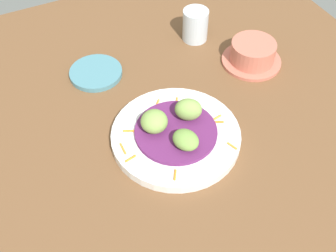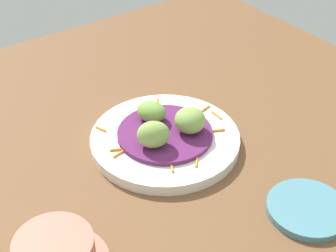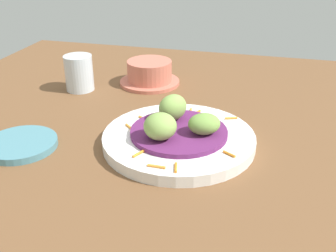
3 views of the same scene
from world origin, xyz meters
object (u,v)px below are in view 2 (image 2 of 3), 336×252
at_px(guac_scoop_left, 153,135).
at_px(guac_scoop_right, 151,112).
at_px(guac_scoop_center, 190,120).
at_px(side_plate_small, 307,209).
at_px(main_plate, 165,140).

height_order(guac_scoop_left, guac_scoop_right, guac_scoop_left).
height_order(guac_scoop_center, side_plate_small, guac_scoop_center).
relative_size(guac_scoop_right, side_plate_small, 0.44).
bearing_deg(guac_scoop_center, guac_scoop_left, -91.71).
bearing_deg(side_plate_small, guac_scoop_right, -165.65).
height_order(guac_scoop_center, guac_scoop_right, guac_scoop_center).
bearing_deg(guac_scoop_right, guac_scoop_left, -31.71).
distance_m(main_plate, guac_scoop_center, 0.06).
distance_m(guac_scoop_center, side_plate_small, 0.24).
xyz_separation_m(guac_scoop_left, side_plate_small, (0.23, 0.11, -0.04)).
height_order(main_plate, guac_scoop_left, guac_scoop_left).
relative_size(guac_scoop_center, side_plate_small, 0.44).
bearing_deg(guac_scoop_left, side_plate_small, 26.07).
xyz_separation_m(guac_scoop_left, guac_scoop_right, (-0.06, 0.04, -0.01)).
distance_m(guac_scoop_left, guac_scoop_center, 0.07).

